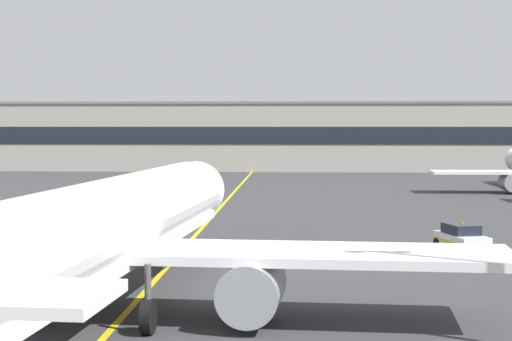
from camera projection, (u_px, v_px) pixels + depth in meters
taxiway_centreline at (187, 245)px, 53.32m from camera, size 2.44×179.99×0.01m
airliner_foreground at (94, 234)px, 32.55m from camera, size 32.24×41.52×11.65m
service_car_third at (462, 239)px, 50.65m from camera, size 2.93×4.53×1.79m
safety_cone_by_nose_gear at (164, 249)px, 49.70m from camera, size 0.44×0.44×0.55m
terminal_building at (218, 136)px, 141.52m from camera, size 169.68×12.40×11.35m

